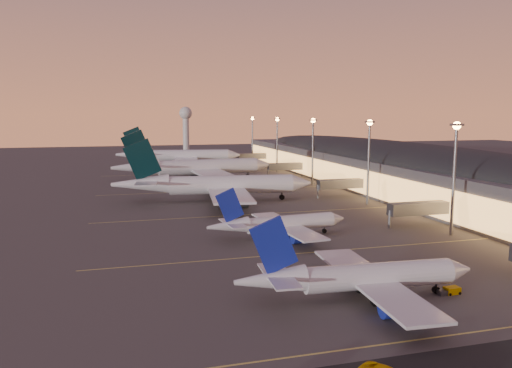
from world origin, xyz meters
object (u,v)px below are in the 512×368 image
(airliner_narrow_north, at_px, (279,224))
(airliner_wide_far, at_px, (179,156))
(radar_tower, at_px, (186,122))
(baggage_tug_a, at_px, (449,291))
(airliner_wide_mid, at_px, (195,167))
(airliner_wide_near, at_px, (214,185))
(airliner_narrow_south, at_px, (358,278))

(airliner_narrow_north, relative_size, airliner_wide_far, 0.51)
(radar_tower, xyz_separation_m, baggage_tug_a, (1.58, -292.45, -21.38))
(airliner_wide_mid, bearing_deg, airliner_wide_near, -95.20)
(airliner_narrow_south, xyz_separation_m, airliner_narrow_north, (0.47, 39.39, -0.38))
(airliner_wide_near, distance_m, baggage_tug_a, 92.79)
(baggage_tug_a, bearing_deg, airliner_narrow_south, 171.83)
(airliner_narrow_north, distance_m, radar_tower, 252.50)
(baggage_tug_a, bearing_deg, airliner_wide_mid, 95.25)
(airliner_narrow_north, bearing_deg, airliner_wide_near, 90.75)
(airliner_narrow_south, height_order, airliner_narrow_north, airliner_narrow_south)
(airliner_narrow_south, distance_m, airliner_narrow_north, 39.40)
(airliner_wide_near, bearing_deg, airliner_wide_far, 95.69)
(airliner_narrow_north, relative_size, airliner_wide_near, 0.53)
(radar_tower, height_order, baggage_tug_a, radar_tower)
(airliner_narrow_south, relative_size, airliner_wide_mid, 0.56)
(airliner_narrow_north, distance_m, airliner_wide_near, 49.92)
(airliner_wide_near, height_order, airliner_wide_far, airliner_wide_far)
(airliner_wide_far, distance_m, baggage_tug_a, 203.71)
(airliner_wide_far, relative_size, baggage_tug_a, 17.82)
(airliner_wide_mid, bearing_deg, airliner_wide_far, 85.73)
(radar_tower, bearing_deg, airliner_wide_far, -99.97)
(airliner_wide_near, height_order, baggage_tug_a, airliner_wide_near)
(airliner_narrow_south, bearing_deg, airliner_wide_mid, 94.87)
(radar_tower, relative_size, baggage_tug_a, 8.83)
(radar_tower, bearing_deg, airliner_narrow_south, -92.60)
(airliner_wide_mid, xyz_separation_m, baggage_tug_a, (18.15, -141.74, -5.02))
(airliner_narrow_north, distance_m, airliner_wide_mid, 100.86)
(airliner_wide_near, xyz_separation_m, baggage_tug_a, (19.68, -90.56, -4.71))
(airliner_wide_mid, xyz_separation_m, airliner_wide_far, (0.83, 61.17, -0.11))
(airliner_narrow_south, relative_size, airliner_wide_far, 0.57)
(radar_tower, distance_m, baggage_tug_a, 293.24)
(airliner_wide_mid, bearing_deg, airliner_narrow_south, -92.12)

